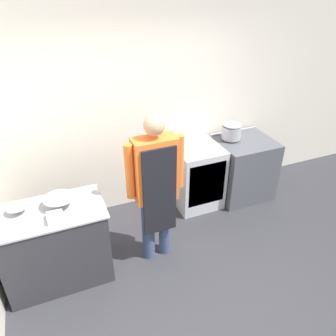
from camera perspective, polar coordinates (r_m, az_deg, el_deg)
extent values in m
plane|color=#2D2D33|center=(3.68, 5.12, -20.89)|extent=(14.00, 14.00, 0.00)
cube|color=silver|center=(4.25, -5.25, 9.62)|extent=(8.00, 0.05, 2.70)
cube|color=#2D2D33|center=(3.69, -18.86, -12.74)|extent=(1.03, 0.59, 0.87)
cube|color=#9EA0A8|center=(3.41, -20.11, -7.26)|extent=(1.07, 0.62, 0.02)
cube|color=#4C4F56|center=(4.89, 12.84, 0.01)|extent=(0.78, 0.70, 0.87)
cube|color=#9EA0A8|center=(4.53, 15.56, 1.05)|extent=(0.72, 0.03, 0.10)
cube|color=#9EA0A8|center=(4.93, 11.30, 6.32)|extent=(0.78, 0.03, 0.02)
cube|color=silver|center=(4.60, 4.94, -1.31)|extent=(0.62, 0.64, 0.89)
cube|color=silver|center=(4.34, 6.80, -2.83)|extent=(0.53, 0.02, 0.62)
cylinder|color=#38476B|center=(3.75, -3.47, -10.53)|extent=(0.14, 0.14, 0.81)
cylinder|color=#38476B|center=(3.80, -0.56, -9.79)|extent=(0.14, 0.14, 0.81)
cube|color=orange|center=(3.33, -2.24, -0.27)|extent=(0.45, 0.22, 0.71)
cube|color=black|center=(3.35, -1.44, -4.35)|extent=(0.36, 0.02, 1.01)
cylinder|color=orange|center=(3.24, -6.72, -0.66)|extent=(0.09, 0.09, 0.60)
cylinder|color=orange|center=(3.40, 2.01, 1.13)|extent=(0.09, 0.09, 0.60)
sphere|color=tan|center=(3.11, -2.42, 7.48)|extent=(0.21, 0.21, 0.21)
cone|color=#9EA0A8|center=(3.41, -18.35, -5.63)|extent=(0.30, 0.30, 0.10)
cone|color=#9EA0A8|center=(3.48, -24.74, -6.63)|extent=(0.20, 0.20, 0.07)
cube|color=silver|center=(3.25, -19.04, -8.12)|extent=(0.15, 0.15, 0.07)
cylinder|color=#9EA0A8|center=(4.64, 10.98, 6.14)|extent=(0.27, 0.27, 0.18)
ellipsoid|color=#9EA0A8|center=(4.59, 11.12, 7.40)|extent=(0.26, 0.26, 0.05)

